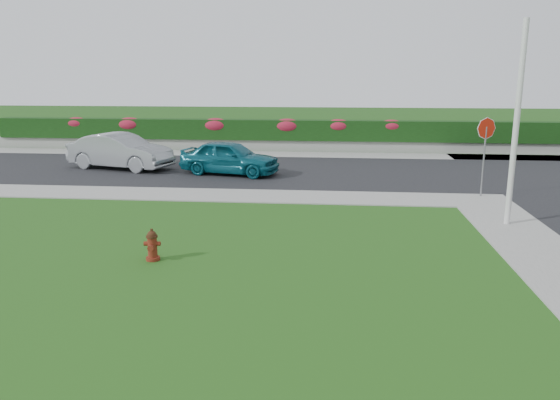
# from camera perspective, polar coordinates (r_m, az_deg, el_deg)

# --- Properties ---
(ground) EXTENTS (120.00, 120.00, 0.00)m
(ground) POSITION_cam_1_polar(r_m,az_deg,el_deg) (10.51, -5.91, -10.58)
(ground) COLOR black
(ground) RESTS_ON ground
(street_far) EXTENTS (26.00, 8.00, 0.04)m
(street_far) POSITION_cam_1_polar(r_m,az_deg,el_deg) (24.80, -10.93, 3.17)
(street_far) COLOR black
(street_far) RESTS_ON ground
(sidewalk_far) EXTENTS (24.00, 2.00, 0.04)m
(sidewalk_far) POSITION_cam_1_polar(r_m,az_deg,el_deg) (20.51, -17.51, 0.72)
(sidewalk_far) COLOR gray
(sidewalk_far) RESTS_ON ground
(curb_corner) EXTENTS (2.00, 2.00, 0.04)m
(curb_corner) POSITION_cam_1_polar(r_m,az_deg,el_deg) (19.55, 20.25, -0.08)
(curb_corner) COLOR gray
(curb_corner) RESTS_ON ground
(sidewalk_beyond) EXTENTS (34.00, 2.00, 0.04)m
(sidewalk_beyond) POSITION_cam_1_polar(r_m,az_deg,el_deg) (28.89, -0.46, 4.80)
(sidewalk_beyond) COLOR gray
(sidewalk_beyond) RESTS_ON ground
(retaining_wall) EXTENTS (34.00, 0.40, 0.60)m
(retaining_wall) POSITION_cam_1_polar(r_m,az_deg,el_deg) (30.33, -0.17, 5.73)
(retaining_wall) COLOR gray
(retaining_wall) RESTS_ON ground
(hedge) EXTENTS (32.00, 0.90, 1.10)m
(hedge) POSITION_cam_1_polar(r_m,az_deg,el_deg) (30.33, -0.15, 7.35)
(hedge) COLOR black
(hedge) RESTS_ON retaining_wall
(fire_hydrant) EXTENTS (0.39, 0.36, 0.75)m
(fire_hydrant) POSITION_cam_1_polar(r_m,az_deg,el_deg) (12.89, -13.21, -4.64)
(fire_hydrant) COLOR #4B190B
(fire_hydrant) RESTS_ON ground
(sedan_teal) EXTENTS (4.45, 2.60, 1.42)m
(sedan_teal) POSITION_cam_1_polar(r_m,az_deg,el_deg) (23.09, -5.27, 4.46)
(sedan_teal) COLOR #0D5766
(sedan_teal) RESTS_ON street_far
(sedan_silver) EXTENTS (5.00, 2.87, 1.56)m
(sedan_silver) POSITION_cam_1_polar(r_m,az_deg,el_deg) (25.36, -16.34, 4.92)
(sedan_silver) COLOR #929699
(sedan_silver) RESTS_ON street_far
(utility_pole) EXTENTS (0.16, 0.16, 5.63)m
(utility_pole) POSITION_cam_1_polar(r_m,az_deg,el_deg) (16.34, 23.45, 7.15)
(utility_pole) COLOR silver
(utility_pole) RESTS_ON ground
(stop_sign) EXTENTS (0.69, 0.34, 2.76)m
(stop_sign) POSITION_cam_1_polar(r_m,az_deg,el_deg) (19.91, 20.69, 6.12)
(stop_sign) COLOR slate
(stop_sign) RESTS_ON ground
(flower_clump_a) EXTENTS (1.30, 0.83, 0.65)m
(flower_clump_a) POSITION_cam_1_polar(r_m,az_deg,el_deg) (33.38, -20.48, 7.56)
(flower_clump_a) COLOR #C3213B
(flower_clump_a) RESTS_ON hedge
(flower_clump_b) EXTENTS (1.49, 0.96, 0.75)m
(flower_clump_b) POSITION_cam_1_polar(r_m,az_deg,el_deg) (32.15, -15.43, 7.66)
(flower_clump_b) COLOR #C3213B
(flower_clump_b) RESTS_ON hedge
(flower_clump_c) EXTENTS (1.52, 0.98, 0.76)m
(flower_clump_c) POSITION_cam_1_polar(r_m,az_deg,el_deg) (30.75, -6.74, 7.80)
(flower_clump_c) COLOR #C3213B
(flower_clump_c) RESTS_ON hedge
(flower_clump_d) EXTENTS (1.53, 0.98, 0.77)m
(flower_clump_d) POSITION_cam_1_polar(r_m,az_deg,el_deg) (30.16, 0.75, 7.78)
(flower_clump_d) COLOR #C3213B
(flower_clump_d) RESTS_ON hedge
(flower_clump_e) EXTENTS (1.40, 0.90, 0.70)m
(flower_clump_e) POSITION_cam_1_polar(r_m,az_deg,el_deg) (30.06, 6.11, 7.74)
(flower_clump_e) COLOR #C3213B
(flower_clump_e) RESTS_ON hedge
(flower_clump_f) EXTENTS (1.30, 0.84, 0.65)m
(flower_clump_f) POSITION_cam_1_polar(r_m,az_deg,el_deg) (30.22, 11.57, 7.62)
(flower_clump_f) COLOR #C3213B
(flower_clump_f) RESTS_ON hedge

